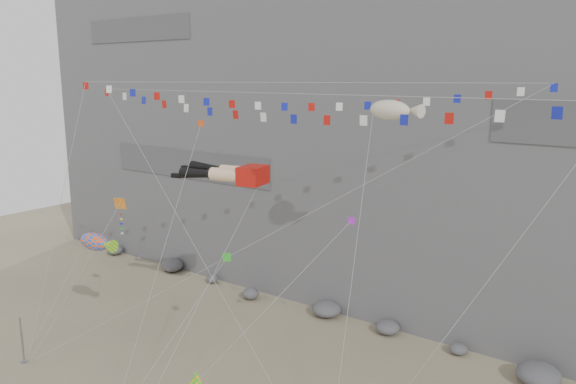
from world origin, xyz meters
name	(u,v)px	position (x,y,z in m)	size (l,w,h in m)	color
cliff	(408,37)	(0.00, 32.00, 25.00)	(80.00, 28.00, 50.00)	slate
talus_boulders	(327,310)	(0.00, 17.00, 0.60)	(60.00, 3.00, 1.20)	#5B5B5F
anchor_pole_left	(22,340)	(-13.99, -3.42, 1.81)	(0.12, 0.12, 3.61)	slate
legs_kite	(228,173)	(-2.72, 7.33, 14.06)	(9.24, 16.65, 20.91)	#B6120B
flag_banner_upper	(298,83)	(2.04, 9.42, 20.63)	(30.89, 19.42, 28.86)	#B6120B
flag_banner_lower	(278,94)	(4.44, 3.98, 20.07)	(35.86, 6.41, 22.48)	#B6120B
harlequin_kite	(120,204)	(-9.57, 2.74, 11.66)	(5.08, 6.82, 13.66)	red
fish_windsock	(95,242)	(-11.30, 1.56, 8.69)	(5.16, 5.59, 10.35)	#FF500D
blimp_windsock	(389,111)	(8.61, 10.43, 18.91)	(5.45, 13.78, 22.88)	beige
small_kite_a	(199,130)	(-4.97, 6.71, 17.14)	(4.69, 13.35, 22.10)	#E94B13
small_kite_b	(346,226)	(8.27, 5.71, 12.12)	(8.41, 11.51, 18.29)	purple
small_kite_c	(225,259)	(0.33, 3.48, 9.05)	(1.25, 12.30, 14.75)	#21A218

